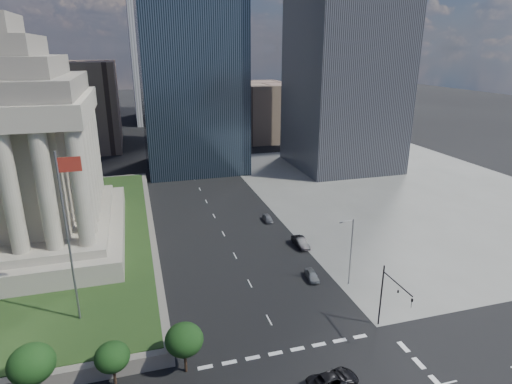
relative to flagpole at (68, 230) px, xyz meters
name	(u,v)px	position (x,y,z in m)	size (l,w,h in m)	color
ground	(186,163)	(21.83, 76.00, -13.11)	(500.00, 500.00, 0.00)	black
sidewalk_ne	(402,190)	(67.83, 36.00, -13.10)	(68.00, 90.00, 0.03)	slate
flagpole	(68,230)	(0.00, 0.00, 0.00)	(2.52, 0.24, 20.00)	slate
midrise_glass	(190,56)	(23.83, 71.00, 16.89)	(26.00, 26.00, 60.00)	black
building_filler_ne	(261,111)	(53.83, 106.00, -3.11)	(20.00, 30.00, 20.00)	brown
building_filler_nw	(80,106)	(-8.17, 106.00, 0.89)	(24.00, 30.00, 28.00)	brown
traffic_signal_ne	(391,294)	(34.33, -10.30, -7.86)	(0.30, 5.74, 8.00)	black
street_lamp_north	(350,248)	(35.16, 1.00, -7.45)	(2.13, 0.22, 10.00)	slate
pickup_truck	(333,380)	(24.56, -16.14, -12.38)	(2.44, 5.30, 1.47)	black
parked_sedan_near	(312,275)	(30.83, 3.66, -12.48)	(1.50, 3.73, 1.27)	gray
parked_sedan_mid	(301,242)	(33.27, 14.22, -12.34)	(4.73, 1.65, 1.56)	black
parked_sedan_far	(268,218)	(31.37, 26.45, -12.49)	(1.47, 3.65, 1.24)	slate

